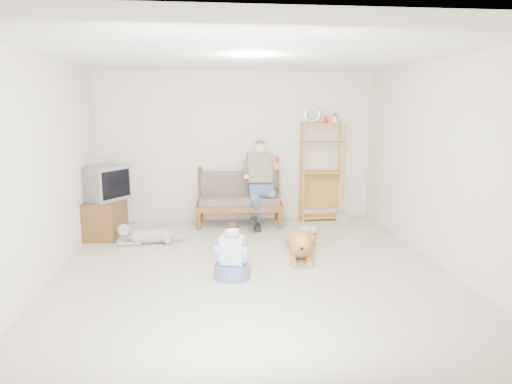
{
  "coord_description": "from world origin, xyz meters",
  "views": [
    {
      "loc": [
        -0.58,
        -5.58,
        2.12
      ],
      "look_at": [
        0.16,
        1.0,
        0.84
      ],
      "focal_mm": 32.0,
      "sensor_mm": 36.0,
      "label": 1
    }
  ],
  "objects": [
    {
      "name": "wall_back",
      "position": [
        0.0,
        2.75,
        1.35
      ],
      "size": [
        5.0,
        0.0,
        5.0
      ],
      "primitive_type": "plane",
      "rotation": [
        1.57,
        0.0,
        0.0
      ],
      "color": "beige",
      "rests_on": "ground"
    },
    {
      "name": "book_stack",
      "position": [
        1.91,
        2.33,
        0.06
      ],
      "size": [
        0.23,
        0.2,
        0.13
      ],
      "primitive_type": "cube",
      "rotation": [
        0.0,
        0.0,
        0.26
      ],
      "color": "silver",
      "rests_on": "ground"
    },
    {
      "name": "golden_retriever",
      "position": [
        0.75,
        0.53,
        0.17
      ],
      "size": [
        0.52,
        1.41,
        0.43
      ],
      "rotation": [
        0.0,
        0.0,
        -0.19
      ],
      "color": "#C18843",
      "rests_on": "ground"
    },
    {
      "name": "wall_outlet",
      "position": [
        -1.25,
        2.73,
        0.3
      ],
      "size": [
        0.12,
        0.02,
        0.08
      ],
      "primitive_type": "cube",
      "color": "white",
      "rests_on": "ground"
    },
    {
      "name": "terrier",
      "position": [
        1.05,
        1.3,
        0.11
      ],
      "size": [
        0.25,
        0.71,
        0.26
      ],
      "rotation": [
        0.0,
        0.0,
        0.09
      ],
      "color": "silver",
      "rests_on": "ground"
    },
    {
      "name": "shaggy_dog",
      "position": [
        -1.51,
        1.35,
        0.13
      ],
      "size": [
        1.11,
        0.33,
        0.33
      ],
      "rotation": [
        0.0,
        0.0,
        -1.48
      ],
      "color": "white",
      "rests_on": "ground"
    },
    {
      "name": "loveseat",
      "position": [
        0.01,
        2.37,
        0.49
      ],
      "size": [
        1.54,
        0.79,
        0.95
      ],
      "rotation": [
        0.0,
        0.0,
        -0.06
      ],
      "color": "brown",
      "rests_on": "ground"
    },
    {
      "name": "man",
      "position": [
        0.36,
        2.18,
        0.69
      ],
      "size": [
        0.57,
        0.81,
        1.31
      ],
      "color": "#55669C",
      "rests_on": "loveseat"
    },
    {
      "name": "crt_tv",
      "position": [
        -2.19,
        1.89,
        0.87
      ],
      "size": [
        0.82,
        0.84,
        0.55
      ],
      "rotation": [
        0.0,
        0.0,
        -0.64
      ],
      "color": "slate",
      "rests_on": "tv_stand"
    },
    {
      "name": "floor",
      "position": [
        0.0,
        0.0,
        0.0
      ],
      "size": [
        5.5,
        5.5,
        0.0
      ],
      "primitive_type": "plane",
      "color": "silver",
      "rests_on": "ground"
    },
    {
      "name": "wall_left",
      "position": [
        -2.5,
        0.0,
        1.35
      ],
      "size": [
        0.0,
        5.5,
        5.5
      ],
      "primitive_type": "plane",
      "rotation": [
        1.57,
        0.0,
        1.57
      ],
      "color": "beige",
      "rests_on": "ground"
    },
    {
      "name": "tv_stand",
      "position": [
        -2.23,
        1.89,
        0.3
      ],
      "size": [
        0.59,
        0.95,
        0.6
      ],
      "rotation": [
        0.0,
        0.0,
        -0.1
      ],
      "color": "brown",
      "rests_on": "ground"
    },
    {
      "name": "wall_right",
      "position": [
        2.5,
        0.0,
        1.35
      ],
      "size": [
        0.0,
        5.5,
        5.5
      ],
      "primitive_type": "plane",
      "rotation": [
        1.57,
        0.0,
        -1.57
      ],
      "color": "beige",
      "rests_on": "ground"
    },
    {
      "name": "etagere",
      "position": [
        1.55,
        2.55,
        0.92
      ],
      "size": [
        0.79,
        0.35,
        2.09
      ],
      "color": "#BE833B",
      "rests_on": "ground"
    },
    {
      "name": "wall_front",
      "position": [
        0.0,
        -2.75,
        1.35
      ],
      "size": [
        5.0,
        0.0,
        5.0
      ],
      "primitive_type": "plane",
      "rotation": [
        -1.57,
        0.0,
        0.0
      ],
      "color": "beige",
      "rests_on": "ground"
    },
    {
      "name": "ceiling",
      "position": [
        0.0,
        0.0,
        2.7
      ],
      "size": [
        5.5,
        5.5,
        0.0
      ],
      "primitive_type": "plane",
      "rotation": [
        3.14,
        0.0,
        0.0
      ],
      "color": "silver",
      "rests_on": "ground"
    },
    {
      "name": "child",
      "position": [
        -0.27,
        -0.19,
        0.26
      ],
      "size": [
        0.45,
        0.45,
        0.71
      ],
      "rotation": [
        0.0,
        0.0,
        -0.28
      ],
      "color": "#55669C",
      "rests_on": "ground"
    }
  ]
}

